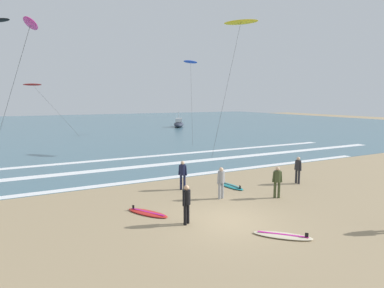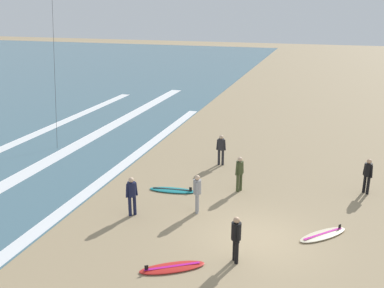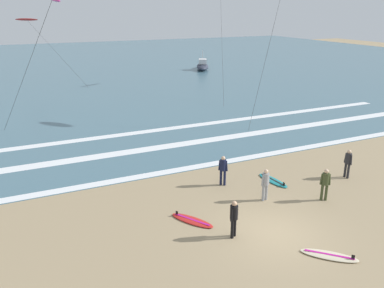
{
  "view_description": "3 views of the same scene",
  "coord_description": "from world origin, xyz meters",
  "px_view_note": "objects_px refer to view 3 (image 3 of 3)",
  "views": [
    {
      "loc": [
        -7.09,
        -10.6,
        4.95
      ],
      "look_at": [
        0.39,
        3.81,
        2.68
      ],
      "focal_mm": 30.23,
      "sensor_mm": 36.0,
      "label": 1
    },
    {
      "loc": [
        -13.89,
        -1.9,
        8.0
      ],
      "look_at": [
        1.26,
        2.79,
        2.9
      ],
      "focal_mm": 41.2,
      "sensor_mm": 36.0,
      "label": 2
    },
    {
      "loc": [
        -9.06,
        -11.7,
        8.82
      ],
      "look_at": [
        -1.51,
        4.6,
        2.66
      ],
      "focal_mm": 37.61,
      "sensor_mm": 36.0,
      "label": 3
    }
  ],
  "objects_px": {
    "kite_magenta_low_near": "(52,0)",
    "kite_red_high_right": "(27,20)",
    "surfboard_right_spare": "(192,220)",
    "surfer_left_near": "(223,168)",
    "surfer_left_far": "(325,182)",
    "surfboard_near_water": "(273,180)",
    "surfer_right_near": "(265,182)",
    "surfer_mid_group": "(234,216)",
    "surfer_foreground_main": "(348,161)",
    "surfboard_left_pile": "(329,255)",
    "offshore_boat": "(203,66)"
  },
  "relations": [
    {
      "from": "surfboard_near_water",
      "to": "surfer_left_far",
      "type": "bearing_deg",
      "value": -72.35
    },
    {
      "from": "kite_magenta_low_near",
      "to": "kite_red_high_right",
      "type": "xyz_separation_m",
      "value": [
        0.82,
        36.03,
        -1.97
      ]
    },
    {
      "from": "surfer_mid_group",
      "to": "kite_red_high_right",
      "type": "xyz_separation_m",
      "value": [
        -4.03,
        46.18,
        6.19
      ]
    },
    {
      "from": "surfer_right_near",
      "to": "surfer_left_far",
      "type": "relative_size",
      "value": 1.0
    },
    {
      "from": "surfer_foreground_main",
      "to": "surfer_right_near",
      "type": "bearing_deg",
      "value": -176.09
    },
    {
      "from": "surfer_foreground_main",
      "to": "surfboard_right_spare",
      "type": "bearing_deg",
      "value": -175.5
    },
    {
      "from": "surfer_foreground_main",
      "to": "surfboard_near_water",
      "type": "height_order",
      "value": "surfer_foreground_main"
    },
    {
      "from": "surfboard_near_water",
      "to": "surfer_foreground_main",
      "type": "bearing_deg",
      "value": -17.92
    },
    {
      "from": "surfboard_near_water",
      "to": "kite_magenta_low_near",
      "type": "relative_size",
      "value": 0.18
    },
    {
      "from": "surfer_right_near",
      "to": "surfer_left_far",
      "type": "distance_m",
      "value": 2.83
    },
    {
      "from": "surfer_right_near",
      "to": "surfer_mid_group",
      "type": "height_order",
      "value": "same"
    },
    {
      "from": "kite_red_high_right",
      "to": "surfboard_right_spare",
      "type": "bearing_deg",
      "value": -86.08
    },
    {
      "from": "surfer_foreground_main",
      "to": "surfboard_left_pile",
      "type": "height_order",
      "value": "surfer_foreground_main"
    },
    {
      "from": "kite_red_high_right",
      "to": "offshore_boat",
      "type": "bearing_deg",
      "value": -12.58
    },
    {
      "from": "surfer_left_far",
      "to": "surfboard_near_water",
      "type": "xyz_separation_m",
      "value": [
        -0.9,
        2.82,
        -0.91
      ]
    },
    {
      "from": "surfer_left_far",
      "to": "kite_magenta_low_near",
      "type": "height_order",
      "value": "kite_magenta_low_near"
    },
    {
      "from": "surfer_mid_group",
      "to": "surfboard_near_water",
      "type": "height_order",
      "value": "surfer_mid_group"
    },
    {
      "from": "surfer_mid_group",
      "to": "kite_red_high_right",
      "type": "distance_m",
      "value": 46.77
    },
    {
      "from": "surfer_right_near",
      "to": "surfboard_near_water",
      "type": "relative_size",
      "value": 0.74
    },
    {
      "from": "kite_magenta_low_near",
      "to": "surfboard_right_spare",
      "type": "bearing_deg",
      "value": -65.16
    },
    {
      "from": "surfboard_near_water",
      "to": "surfboard_left_pile",
      "type": "height_order",
      "value": "same"
    },
    {
      "from": "surfer_mid_group",
      "to": "surfer_right_near",
      "type": "bearing_deg",
      "value": 35.97
    },
    {
      "from": "surfer_left_near",
      "to": "surfer_mid_group",
      "type": "distance_m",
      "value": 4.99
    },
    {
      "from": "surfer_foreground_main",
      "to": "surfer_left_near",
      "type": "xyz_separation_m",
      "value": [
        -6.55,
        1.99,
        0.0
      ]
    },
    {
      "from": "surfboard_right_spare",
      "to": "kite_magenta_low_near",
      "type": "xyz_separation_m",
      "value": [
        -3.86,
        8.33,
        9.07
      ]
    },
    {
      "from": "kite_red_high_right",
      "to": "surfer_left_far",
      "type": "bearing_deg",
      "value": -77.98
    },
    {
      "from": "surfer_left_near",
      "to": "surfboard_near_water",
      "type": "bearing_deg",
      "value": -15.33
    },
    {
      "from": "surfboard_near_water",
      "to": "kite_red_high_right",
      "type": "distance_m",
      "value": 43.82
    },
    {
      "from": "surfer_foreground_main",
      "to": "surfboard_left_pile",
      "type": "bearing_deg",
      "value": -138.96
    },
    {
      "from": "surfer_left_near",
      "to": "kite_red_high_right",
      "type": "distance_m",
      "value": 42.52
    },
    {
      "from": "surfer_right_near",
      "to": "surfboard_left_pile",
      "type": "bearing_deg",
      "value": -95.3
    },
    {
      "from": "surfer_foreground_main",
      "to": "surfboard_near_water",
      "type": "distance_m",
      "value": 4.19
    },
    {
      "from": "surfer_left_near",
      "to": "surfer_left_far",
      "type": "height_order",
      "value": "same"
    },
    {
      "from": "surfer_right_near",
      "to": "surfboard_near_water",
      "type": "bearing_deg",
      "value": 44.33
    },
    {
      "from": "kite_red_high_right",
      "to": "surfer_foreground_main",
      "type": "bearing_deg",
      "value": -73.87
    },
    {
      "from": "surfer_right_near",
      "to": "kite_magenta_low_near",
      "type": "relative_size",
      "value": 0.14
    },
    {
      "from": "surfboard_right_spare",
      "to": "surfer_left_near",
      "type": "bearing_deg",
      "value": 42.22
    },
    {
      "from": "surfboard_near_water",
      "to": "offshore_boat",
      "type": "distance_m",
      "value": 39.86
    },
    {
      "from": "surfer_left_far",
      "to": "surfboard_right_spare",
      "type": "relative_size",
      "value": 0.76
    },
    {
      "from": "surfboard_right_spare",
      "to": "kite_magenta_low_near",
      "type": "distance_m",
      "value": 12.91
    },
    {
      "from": "surfer_foreground_main",
      "to": "surfer_left_near",
      "type": "bearing_deg",
      "value": 163.12
    },
    {
      "from": "surfboard_right_spare",
      "to": "offshore_boat",
      "type": "xyz_separation_m",
      "value": [
        19.87,
        39.25,
        0.51
      ]
    },
    {
      "from": "offshore_boat",
      "to": "kite_red_high_right",
      "type": "bearing_deg",
      "value": 167.42
    },
    {
      "from": "surfer_left_near",
      "to": "offshore_boat",
      "type": "relative_size",
      "value": 0.29
    },
    {
      "from": "kite_red_high_right",
      "to": "surfer_mid_group",
      "type": "bearing_deg",
      "value": -85.01
    },
    {
      "from": "kite_red_high_right",
      "to": "offshore_boat",
      "type": "relative_size",
      "value": 2.48
    },
    {
      "from": "surfer_left_far",
      "to": "offshore_boat",
      "type": "bearing_deg",
      "value": 71.65
    },
    {
      "from": "surfer_foreground_main",
      "to": "surfer_left_near",
      "type": "height_order",
      "value": "same"
    },
    {
      "from": "surfer_foreground_main",
      "to": "surfer_mid_group",
      "type": "bearing_deg",
      "value": -163.35
    },
    {
      "from": "surfer_foreground_main",
      "to": "surfer_right_near",
      "type": "xyz_separation_m",
      "value": [
        -5.57,
        -0.38,
        0.0
      ]
    }
  ]
}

